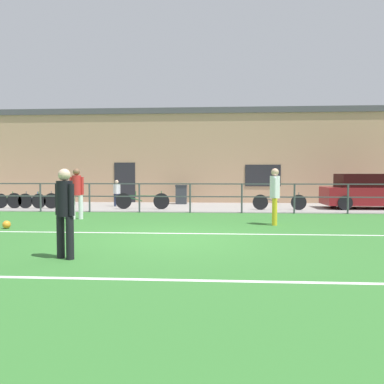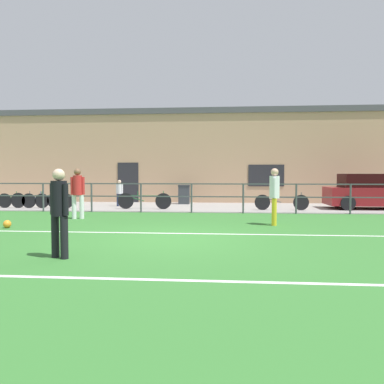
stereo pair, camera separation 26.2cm
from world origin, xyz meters
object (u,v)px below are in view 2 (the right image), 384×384
at_px(player_goalkeeper, 59,208).
at_px(soccer_ball_match, 7,224).
at_px(player_winger, 78,190).
at_px(parked_car_red, 374,192).
at_px(bicycle_parked_3, 36,200).
at_px(player_striker, 274,193).
at_px(bicycle_parked_1, 23,200).
at_px(bicycle_parked_2, 144,201).
at_px(spectator_child, 120,191).
at_px(bicycle_parked_0, 282,202).
at_px(trash_bin_0, 184,194).
at_px(bicycle_parked_4, 47,200).

height_order(player_goalkeeper, soccer_ball_match, player_goalkeeper).
xyz_separation_m(player_goalkeeper, player_winger, (-1.97, 5.88, 0.04)).
bearing_deg(parked_car_red, soccer_ball_match, -151.57).
relative_size(soccer_ball_match, bicycle_parked_3, 0.09).
xyz_separation_m(player_striker, soccer_ball_match, (-7.57, -1.27, -0.85)).
relative_size(parked_car_red, bicycle_parked_1, 1.70).
bearing_deg(player_striker, bicycle_parked_1, -106.46).
xyz_separation_m(player_striker, bicycle_parked_2, (-4.88, 4.53, -0.58)).
distance_m(player_goalkeeper, spectator_child, 10.80).
xyz_separation_m(bicycle_parked_0, bicycle_parked_2, (-5.75, -0.00, 0.02)).
bearing_deg(parked_car_red, player_winger, -158.49).
height_order(soccer_ball_match, trash_bin_0, trash_bin_0).
xyz_separation_m(bicycle_parked_1, bicycle_parked_2, (5.39, -0.00, 0.02)).
bearing_deg(parked_car_red, player_striker, -131.67).
height_order(player_striker, soccer_ball_match, player_striker).
relative_size(bicycle_parked_2, bicycle_parked_4, 0.98).
height_order(player_winger, bicycle_parked_2, player_winger).
height_order(spectator_child, bicycle_parked_0, spectator_child).
distance_m(soccer_ball_match, bicycle_parked_1, 6.40).
distance_m(player_goalkeeper, bicycle_parked_3, 10.77).
distance_m(player_winger, bicycle_parked_0, 8.10).
bearing_deg(player_goalkeeper, soccer_ball_match, -22.29).
distance_m(player_striker, bicycle_parked_3, 10.70).
bearing_deg(player_striker, bicycle_parked_0, 176.58).
bearing_deg(bicycle_parked_0, bicycle_parked_3, 180.00).
distance_m(player_winger, bicycle_parked_3, 4.83).
xyz_separation_m(bicycle_parked_1, bicycle_parked_3, (0.59, 0.00, 0.01)).
xyz_separation_m(parked_car_red, bicycle_parked_1, (-15.13, -0.93, -0.38)).
bearing_deg(player_striker, parked_car_red, 145.69).
bearing_deg(bicycle_parked_1, bicycle_parked_0, -0.00).
relative_size(spectator_child, bicycle_parked_1, 0.52).
height_order(player_striker, bicycle_parked_1, player_striker).
bearing_deg(player_goalkeeper, player_striker, -105.79).
height_order(bicycle_parked_0, bicycle_parked_1, bicycle_parked_1).
distance_m(player_striker, parked_car_red, 7.32).
bearing_deg(bicycle_parked_1, player_striker, -23.82).
height_order(bicycle_parked_3, bicycle_parked_4, bicycle_parked_3).
relative_size(player_striker, parked_car_red, 0.42).
bearing_deg(player_goalkeeper, spectator_child, -53.44).
distance_m(player_striker, bicycle_parked_4, 10.24).
relative_size(player_striker, soccer_ball_match, 7.68).
relative_size(bicycle_parked_0, trash_bin_0, 2.34).
bearing_deg(spectator_child, soccer_ball_match, 86.87).
relative_size(soccer_ball_match, bicycle_parked_0, 0.10).
relative_size(spectator_child, bicycle_parked_0, 0.55).
bearing_deg(trash_bin_0, soccer_ball_match, -115.30).
distance_m(bicycle_parked_1, bicycle_parked_3, 0.59).
bearing_deg(spectator_child, bicycle_parked_1, 24.47).
relative_size(bicycle_parked_0, bicycle_parked_2, 0.96).
distance_m(player_winger, bicycle_parked_1, 5.25).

